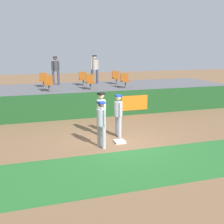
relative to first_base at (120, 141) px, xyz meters
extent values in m
plane|color=brown|center=(0.01, 0.04, -0.04)|extent=(60.00, 60.00, 0.00)
cube|color=#26662B|center=(0.01, -2.31, -0.04)|extent=(18.00, 2.80, 0.01)
cube|color=white|center=(0.00, 0.00, 0.00)|extent=(0.40, 0.40, 0.08)
cylinder|color=white|center=(-0.52, 1.19, 0.41)|extent=(0.15, 0.15, 0.90)
cylinder|color=white|center=(-0.38, 0.89, 0.41)|extent=(0.15, 0.15, 0.90)
cylinder|color=white|center=(-0.45, 1.04, 1.17)|extent=(0.46, 0.46, 0.63)
sphere|color=tan|center=(-0.45, 1.04, 1.67)|extent=(0.23, 0.23, 0.23)
cube|color=black|center=(-0.45, 1.04, 1.75)|extent=(0.33, 0.33, 0.08)
cylinder|color=white|center=(-0.54, 1.23, 1.19)|extent=(0.09, 0.09, 0.59)
cylinder|color=white|center=(-0.36, 0.85, 1.19)|extent=(0.09, 0.09, 0.59)
ellipsoid|color=brown|center=(-0.44, 1.27, 0.94)|extent=(0.19, 0.23, 0.28)
cylinder|color=#9EA3AD|center=(0.19, 0.91, 0.39)|extent=(0.15, 0.15, 0.86)
cylinder|color=#9EA3AD|center=(0.20, 0.60, 0.39)|extent=(0.15, 0.15, 0.86)
cylinder|color=#9EA3AD|center=(0.20, 0.76, 1.13)|extent=(0.35, 0.35, 0.61)
sphere|color=beige|center=(0.20, 0.76, 1.60)|extent=(0.23, 0.23, 0.23)
cube|color=#193899|center=(0.20, 0.76, 1.68)|extent=(0.25, 0.25, 0.08)
cylinder|color=#9EA3AD|center=(0.19, 0.96, 1.15)|extent=(0.09, 0.09, 0.57)
cylinder|color=#9EA3AD|center=(0.21, 0.56, 1.15)|extent=(0.09, 0.09, 0.57)
cylinder|color=#9EA3AD|center=(-0.87, -0.17, 0.39)|extent=(0.15, 0.15, 0.85)
cylinder|color=#9EA3AD|center=(-0.77, -0.46, 0.39)|extent=(0.15, 0.15, 0.85)
cylinder|color=#9EA3AD|center=(-0.82, -0.32, 1.11)|extent=(0.42, 0.42, 0.60)
sphere|color=brown|center=(-0.82, -0.32, 1.58)|extent=(0.22, 0.22, 0.22)
cube|color=#193899|center=(-0.82, -0.32, 1.66)|extent=(0.30, 0.30, 0.08)
cylinder|color=#9EA3AD|center=(-0.89, -0.13, 1.13)|extent=(0.09, 0.09, 0.56)
cylinder|color=#9EA3AD|center=(-0.75, -0.51, 1.13)|extent=(0.09, 0.09, 0.56)
cube|color=#19471E|center=(0.01, 4.21, 0.63)|extent=(18.00, 0.24, 1.34)
cube|color=orange|center=(2.26, 4.08, 0.63)|extent=(1.50, 0.02, 0.80)
cube|color=#59595E|center=(0.01, 6.78, 0.60)|extent=(18.00, 4.80, 1.28)
cylinder|color=#4C4C51|center=(0.12, 7.38, 1.44)|extent=(0.08, 0.08, 0.40)
cube|color=#8C4714|center=(0.12, 7.38, 1.64)|extent=(0.47, 0.44, 0.08)
cube|color=#8C4714|center=(0.12, 7.57, 1.88)|extent=(0.47, 0.06, 0.40)
cylinder|color=#4C4C51|center=(0.16, 5.58, 1.44)|extent=(0.08, 0.08, 0.40)
cube|color=#8C4714|center=(0.16, 5.58, 1.64)|extent=(0.44, 0.44, 0.08)
cube|color=#8C4714|center=(0.16, 5.77, 1.88)|extent=(0.44, 0.06, 0.40)
cylinder|color=#4C4C51|center=(-2.14, 5.58, 1.44)|extent=(0.08, 0.08, 0.40)
cube|color=#8C4714|center=(-2.14, 5.58, 1.64)|extent=(0.47, 0.44, 0.08)
cube|color=#8C4714|center=(-2.14, 5.77, 1.88)|extent=(0.47, 0.06, 0.40)
cylinder|color=#4C4C51|center=(-2.29, 7.38, 1.44)|extent=(0.08, 0.08, 0.40)
cube|color=#8C4714|center=(-2.29, 7.38, 1.64)|extent=(0.45, 0.44, 0.08)
cube|color=#8C4714|center=(-2.29, 7.57, 1.88)|extent=(0.45, 0.06, 0.40)
cylinder|color=#4C4C51|center=(2.30, 7.38, 1.44)|extent=(0.08, 0.08, 0.40)
cube|color=#8C4714|center=(2.30, 7.38, 1.64)|extent=(0.45, 0.44, 0.08)
cube|color=#8C4714|center=(2.30, 7.57, 1.88)|extent=(0.45, 0.06, 0.40)
cylinder|color=#4C4C51|center=(2.26, 5.58, 1.44)|extent=(0.08, 0.08, 0.40)
cube|color=#8C4714|center=(2.26, 5.58, 1.64)|extent=(0.48, 0.44, 0.08)
cube|color=#8C4714|center=(2.26, 5.77, 1.88)|extent=(0.48, 0.06, 0.40)
cylinder|color=#33384C|center=(-1.31, 8.20, 1.67)|extent=(0.15, 0.15, 0.87)
cylinder|color=#33384C|center=(-1.62, 8.21, 1.67)|extent=(0.15, 0.15, 0.87)
cylinder|color=#333338|center=(-1.47, 8.21, 2.42)|extent=(0.34, 0.34, 0.61)
sphere|color=brown|center=(-1.47, 8.21, 2.90)|extent=(0.23, 0.23, 0.23)
cube|color=black|center=(-1.47, 8.21, 2.97)|extent=(0.24, 0.24, 0.08)
cylinder|color=#333338|center=(-1.26, 8.20, 2.44)|extent=(0.09, 0.09, 0.58)
cylinder|color=#333338|center=(-1.67, 8.21, 2.44)|extent=(0.09, 0.09, 0.58)
cylinder|color=#33384C|center=(1.22, 8.16, 1.69)|extent=(0.15, 0.15, 0.90)
cylinder|color=#33384C|center=(0.90, 8.19, 1.69)|extent=(0.15, 0.15, 0.90)
cylinder|color=#A5998C|center=(1.06, 8.17, 2.46)|extent=(0.38, 0.38, 0.64)
sphere|color=beige|center=(1.06, 8.17, 2.96)|extent=(0.24, 0.24, 0.24)
cube|color=black|center=(1.06, 8.17, 3.03)|extent=(0.27, 0.27, 0.08)
cylinder|color=#A5998C|center=(1.27, 8.16, 2.48)|extent=(0.09, 0.09, 0.59)
cylinder|color=#A5998C|center=(0.85, 8.19, 2.48)|extent=(0.09, 0.09, 0.59)
camera|label=1|loc=(-3.39, -9.80, 3.60)|focal=44.90mm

